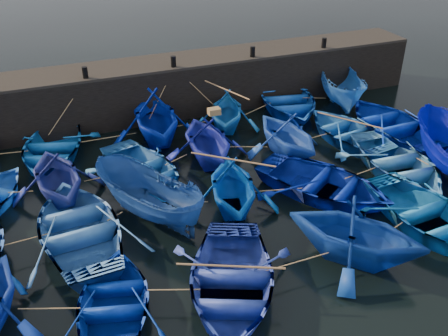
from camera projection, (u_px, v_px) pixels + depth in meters
name	position (u px, v px, depth m)	size (l,w,h in m)	color
ground	(259.00, 231.00, 16.75)	(120.00, 120.00, 0.00)	black
quay_wall	(170.00, 88.00, 24.51)	(26.00, 2.50, 2.50)	black
quay_top	(168.00, 62.00, 23.84)	(26.00, 2.50, 0.12)	black
bollard_1	(85.00, 72.00, 21.71)	(0.24, 0.24, 0.50)	black
bollard_2	(173.00, 61.00, 22.96)	(0.24, 0.24, 0.50)	black
bollard_3	(253.00, 52.00, 24.21)	(0.24, 0.24, 0.50)	black
bollard_4	(324.00, 43.00, 25.47)	(0.24, 0.24, 0.50)	black
boat_1	(51.00, 148.00, 20.72)	(3.58, 5.01, 1.04)	#0B50A4
boat_2	(155.00, 116.00, 21.76)	(3.96, 4.60, 2.42)	#001A98
boat_3	(226.00, 110.00, 22.93)	(3.15, 3.65, 1.92)	blue
boat_4	(287.00, 100.00, 24.93)	(3.98, 5.56, 1.15)	#0A3D9F
boat_5	(342.00, 88.00, 25.25)	(1.86, 4.94, 1.91)	#215AB4
boat_7	(57.00, 175.00, 17.89)	(3.37, 3.91, 2.06)	navy
boat_8	(142.00, 170.00, 19.18)	(3.48, 4.87, 1.01)	blue
boat_9	(207.00, 139.00, 20.18)	(3.49, 4.05, 2.13)	#131F95
boat_10	(287.00, 133.00, 20.76)	(3.37, 3.90, 2.06)	#1744B6
boat_11	(348.00, 131.00, 22.14)	(3.39, 4.74, 0.98)	#1553A6
boat_12	(393.00, 124.00, 22.54)	(3.97, 5.55, 1.15)	#02239F
boat_14	(80.00, 226.00, 16.05)	(3.90, 5.45, 1.13)	blue
boat_15	(148.00, 198.00, 16.86)	(1.75, 4.64, 1.80)	navy
boat_16	(232.00, 186.00, 17.31)	(3.32, 3.85, 2.03)	#0344B9
boat_17	(324.00, 184.00, 18.30)	(3.71, 5.19, 1.08)	#001582
boat_18	(398.00, 163.00, 19.63)	(3.68, 5.15, 1.07)	#3477D0
boat_21	(115.00, 302.00, 13.41)	(2.96, 4.14, 0.86)	navy
boat_22	(230.00, 281.00, 13.94)	(3.68, 5.14, 1.07)	navy
boat_23	(356.00, 231.00, 14.96)	(3.64, 4.23, 2.22)	navy
boat_24	(428.00, 215.00, 16.65)	(3.64, 5.08, 1.05)	#0957A5
wooden_crate	(214.00, 111.00, 19.67)	(0.48, 0.34, 0.25)	olive
mooring_ropes	(203.00, 145.00, 20.18)	(18.16, 12.09, 2.10)	tan
loose_oars	(264.00, 147.00, 18.68)	(10.68, 12.09, 1.10)	#99724C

